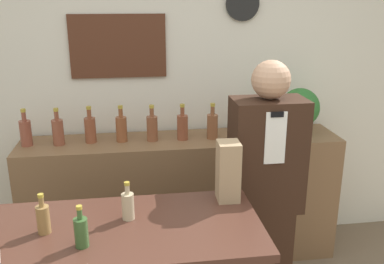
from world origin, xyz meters
name	(u,v)px	position (x,y,z in m)	size (l,w,h in m)	color
back_wall	(165,80)	(0.00, 2.00, 1.35)	(5.20, 0.09, 2.70)	silver
back_shelf	(182,199)	(0.09, 1.72, 0.49)	(2.33, 0.45, 0.97)	brown
shopkeeper	(264,199)	(0.50, 0.99, 0.82)	(0.41, 0.26, 1.64)	#331E14
potted_plant	(300,110)	(0.97, 1.70, 1.16)	(0.29, 0.29, 0.35)	#9E998E
paper_bag	(228,171)	(0.21, 0.74, 1.12)	(0.11, 0.13, 0.31)	tan
counter_bottle_1	(43,218)	(-0.67, 0.54, 1.03)	(0.06, 0.06, 0.19)	olive
counter_bottle_2	(81,231)	(-0.49, 0.40, 1.03)	(0.06, 0.06, 0.19)	#37592C
counter_bottle_3	(128,205)	(-0.30, 0.61, 1.03)	(0.06, 0.06, 0.19)	tan
shelf_bottle_0	(26,132)	(-1.00, 1.73, 1.07)	(0.08, 0.08, 0.26)	brown
shelf_bottle_1	(58,131)	(-0.78, 1.72, 1.07)	(0.08, 0.08, 0.26)	brown
shelf_bottle_2	(90,129)	(-0.56, 1.74, 1.07)	(0.08, 0.08, 0.26)	brown
shelf_bottle_3	(121,128)	(-0.34, 1.73, 1.07)	(0.08, 0.08, 0.26)	brown
shelf_bottle_4	(152,127)	(-0.12, 1.71, 1.07)	(0.08, 0.08, 0.26)	brown
shelf_bottle_5	(182,126)	(0.09, 1.71, 1.07)	(0.08, 0.08, 0.26)	brown
shelf_bottle_6	(212,125)	(0.31, 1.70, 1.07)	(0.08, 0.08, 0.26)	brown
shelf_bottle_7	(241,123)	(0.53, 1.72, 1.07)	(0.08, 0.08, 0.26)	brown
shelf_bottle_8	(270,123)	(0.75, 1.70, 1.07)	(0.08, 0.08, 0.26)	brown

